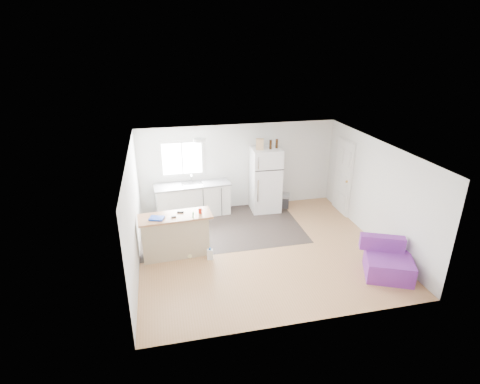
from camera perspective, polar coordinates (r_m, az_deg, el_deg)
The scene contains 19 objects.
room at distance 8.23m, azimuth 3.48°, elevation -1.50°, with size 5.51×5.01×2.41m.
vinyl_zone at distance 9.71m, azimuth -2.85°, elevation -5.44°, with size 4.05×2.50×0.00m, color #2E2623.
window at distance 10.18m, azimuth -8.82°, elevation 5.08°, with size 1.18×0.06×0.98m.
interior_door at distance 10.62m, azimuth 15.41°, elevation 2.23°, with size 0.11×0.92×2.10m.
ceiling_fixture at distance 8.75m, azimuth -6.18°, elevation 7.91°, with size 0.30×0.30×0.07m, color white.
kitchen_cabinets at distance 10.28m, azimuth -7.17°, elevation -1.12°, with size 2.07×0.78×1.18m.
peninsula at distance 8.45m, azimuth -9.85°, elevation -6.49°, with size 1.62×0.71×0.97m.
refrigerator at distance 10.41m, azimuth 3.89°, elevation 1.88°, with size 0.81×0.77×1.79m.
cooler at distance 10.87m, azimuth 6.19°, elevation -1.27°, with size 0.59×0.49×0.38m.
purple_seat at distance 8.36m, azimuth 21.54°, elevation -9.96°, with size 1.17×1.17×0.74m.
cleaner_jug at distance 8.37m, azimuth -4.59°, elevation -9.44°, with size 0.14×0.12×0.29m.
mop at distance 8.45m, azimuth -7.53°, elevation -8.38°, with size 0.21×0.32×1.13m.
red_cup at distance 8.25m, azimuth -6.10°, elevation -2.82°, with size 0.08×0.08×0.12m, color red.
blue_tray at distance 8.15m, azimuth -12.58°, elevation -3.92°, with size 0.30×0.22×0.04m, color #143ABE.
tool_a at distance 8.35m, azimuth -9.08°, elevation -3.02°, with size 0.14×0.05×0.03m, color black.
tool_b at distance 8.15m, azimuth -10.07°, elevation -3.75°, with size 0.10×0.04×0.03m, color black.
cardboard_box at distance 9.96m, azimuth 3.03°, elevation 7.28°, with size 0.20×0.10×0.30m, color tan.
bottle_left at distance 10.05m, azimuth 4.69°, elevation 7.22°, with size 0.07×0.07×0.25m, color #331B09.
bottle_right at distance 10.15m, azimuth 5.62°, elevation 7.35°, with size 0.07×0.07×0.25m, color #331B09.
Camera 1 is at (-2.12, -7.23, 4.51)m, focal length 28.00 mm.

